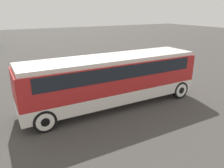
{
  "coord_description": "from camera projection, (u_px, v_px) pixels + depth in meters",
  "views": [
    {
      "loc": [
        -5.87,
        -10.6,
        5.48
      ],
      "look_at": [
        0.0,
        0.0,
        1.34
      ],
      "focal_mm": 35.0,
      "sensor_mm": 36.0,
      "label": 1
    }
  ],
  "objects": [
    {
      "name": "parked_car_near",
      "position": [
        119.0,
        63.0,
        20.58
      ],
      "size": [
        4.24,
        1.85,
        1.41
      ],
      "color": "silver",
      "rests_on": "ground_plane"
    },
    {
      "name": "tour_bus",
      "position": [
        113.0,
        76.0,
        12.69
      ],
      "size": [
        10.58,
        2.61,
        2.97
      ],
      "color": "silver",
      "rests_on": "ground_plane"
    },
    {
      "name": "parked_car_mid",
      "position": [
        69.0,
        68.0,
        18.63
      ],
      "size": [
        4.76,
        1.91,
        1.49
      ],
      "color": "black",
      "rests_on": "ground_plane"
    },
    {
      "name": "ground_plane",
      "position": [
        112.0,
        105.0,
        13.23
      ],
      "size": [
        120.0,
        120.0,
        0.0
      ],
      "primitive_type": "plane",
      "color": "#423F3D"
    }
  ]
}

